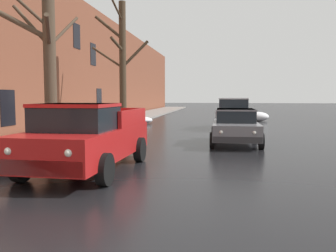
% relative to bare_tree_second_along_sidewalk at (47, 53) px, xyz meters
% --- Properties ---
extents(left_sidewalk_slab, '(3.27, 80.00, 0.16)m').
position_rel_bare_tree_second_along_sidewalk_xyz_m(left_sidewalk_slab, '(-1.84, 8.03, -3.28)').
color(left_sidewalk_slab, gray).
rests_on(left_sidewalk_slab, ground).
extents(brick_townhouse_facade, '(0.63, 80.00, 8.43)m').
position_rel_bare_tree_second_along_sidewalk_xyz_m(brick_townhouse_facade, '(-3.98, 8.03, 0.85)').
color(brick_townhouse_facade, brown).
rests_on(brick_townhouse_facade, ground).
extents(snow_bank_near_corner_left, '(1.83, 1.50, 0.65)m').
position_rel_bare_tree_second_along_sidewalk_xyz_m(snow_bank_near_corner_left, '(-0.03, 13.15, -3.09)').
color(snow_bank_near_corner_left, white).
rests_on(snow_bank_near_corner_left, ground).
extents(snow_bank_along_left_kerb, '(1.64, 1.22, 0.72)m').
position_rel_bare_tree_second_along_sidewalk_xyz_m(snow_bank_along_left_kerb, '(8.43, 17.02, -3.00)').
color(snow_bank_along_left_kerb, white).
rests_on(snow_bank_along_left_kerb, ground).
extents(bare_tree_second_along_sidewalk, '(2.73, 2.86, 6.41)m').
position_rel_bare_tree_second_along_sidewalk_xyz_m(bare_tree_second_along_sidewalk, '(0.00, 0.00, 0.00)').
color(bare_tree_second_along_sidewalk, '#4C3D2D').
rests_on(bare_tree_second_along_sidewalk, ground).
extents(bare_tree_mid_block, '(3.45, 2.11, 7.26)m').
position_rel_bare_tree_second_along_sidewalk_xyz_m(bare_tree_mid_block, '(0.04, 8.83, 0.49)').
color(bare_tree_mid_block, '#423323').
rests_on(bare_tree_mid_block, ground).
extents(pickup_truck_red_approaching_near_lane, '(2.33, 4.99, 1.76)m').
position_rel_bare_tree_second_along_sidewalk_xyz_m(pickup_truck_red_approaching_near_lane, '(2.27, -2.48, -2.48)').
color(pickup_truck_red_approaching_near_lane, red).
rests_on(pickup_truck_red_approaching_near_lane, ground).
extents(sedan_grey_parked_kerbside_close, '(1.96, 4.12, 1.42)m').
position_rel_bare_tree_second_along_sidewalk_xyz_m(sedan_grey_parked_kerbside_close, '(6.25, 3.42, -2.61)').
color(sedan_grey_parked_kerbside_close, slate).
rests_on(sedan_grey_parked_kerbside_close, ground).
extents(suv_silver_parked_kerbside_mid, '(2.36, 4.82, 1.82)m').
position_rel_bare_tree_second_along_sidewalk_xyz_m(suv_silver_parked_kerbside_mid, '(6.49, 10.39, -2.37)').
color(suv_silver_parked_kerbside_mid, '#B7B7BC').
rests_on(suv_silver_parked_kerbside_mid, ground).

